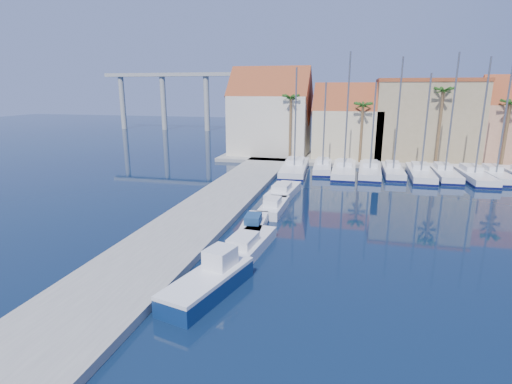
{
  "coord_description": "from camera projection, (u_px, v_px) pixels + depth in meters",
  "views": [
    {
      "loc": [
        3.2,
        -15.71,
        10.66
      ],
      "look_at": [
        -3.88,
        12.81,
        3.0
      ],
      "focal_mm": 28.0,
      "sensor_mm": 36.0,
      "label": 1
    }
  ],
  "objects": [
    {
      "name": "shore_north",
      "position": [
        400.0,
        159.0,
        60.87
      ],
      "size": [
        54.0,
        16.0,
        0.5
      ],
      "primitive_type": "cube",
      "color": "gray",
      "rests_on": "ground"
    },
    {
      "name": "building_2",
      "position": [
        425.0,
        119.0,
        58.65
      ],
      "size": [
        14.2,
        10.2,
        11.5
      ],
      "color": "#9C8960",
      "rests_on": "shore_north"
    },
    {
      "name": "sailboat_1",
      "position": [
        323.0,
        167.0,
        52.68
      ],
      "size": [
        2.68,
        8.57,
        11.38
      ],
      "rotation": [
        0.0,
        0.0,
        0.05
      ],
      "color": "white",
      "rests_on": "ground"
    },
    {
      "name": "fishing_boat",
      "position": [
        210.0,
        281.0,
        21.24
      ],
      "size": [
        3.56,
        6.56,
        2.18
      ],
      "rotation": [
        0.0,
        0.0,
        -0.25
      ],
      "color": "navy",
      "rests_on": "ground"
    },
    {
      "name": "sailboat_5",
      "position": [
        420.0,
        173.0,
        49.07
      ],
      "size": [
        2.88,
        10.19,
        12.36
      ],
      "rotation": [
        0.0,
        0.0,
        -0.02
      ],
      "color": "white",
      "rests_on": "ground"
    },
    {
      "name": "building_0",
      "position": [
        271.0,
        115.0,
        63.01
      ],
      "size": [
        12.3,
        9.0,
        13.5
      ],
      "color": "beige",
      "rests_on": "shore_north"
    },
    {
      "name": "motorboat_west_3",
      "position": [
        283.0,
        191.0,
        40.6
      ],
      "size": [
        2.73,
        7.04,
        1.4
      ],
      "rotation": [
        0.0,
        0.0,
        -0.08
      ],
      "color": "white",
      "rests_on": "ground"
    },
    {
      "name": "sailboat_7",
      "position": [
        473.0,
        175.0,
        47.79
      ],
      "size": [
        3.39,
        10.37,
        14.06
      ],
      "rotation": [
        0.0,
        0.0,
        0.07
      ],
      "color": "white",
      "rests_on": "ground"
    },
    {
      "name": "sailboat_3",
      "position": [
        370.0,
        170.0,
        50.51
      ],
      "size": [
        2.93,
        10.12,
        11.36
      ],
      "rotation": [
        0.0,
        0.0,
        -0.03
      ],
      "color": "white",
      "rests_on": "ground"
    },
    {
      "name": "sailboat_0",
      "position": [
        295.0,
        167.0,
        52.36
      ],
      "size": [
        3.8,
        11.89,
        13.15
      ],
      "rotation": [
        0.0,
        0.0,
        0.06
      ],
      "color": "white",
      "rests_on": "ground"
    },
    {
      "name": "motorboat_west_1",
      "position": [
        254.0,
        224.0,
        30.71
      ],
      "size": [
        2.03,
        5.13,
        1.4
      ],
      "rotation": [
        0.0,
        0.0,
        0.09
      ],
      "color": "white",
      "rests_on": "ground"
    },
    {
      "name": "motorboat_west_2",
      "position": [
        274.0,
        206.0,
        35.36
      ],
      "size": [
        1.91,
        5.65,
        1.4
      ],
      "rotation": [
        0.0,
        0.0,
        -0.02
      ],
      "color": "white",
      "rests_on": "ground"
    },
    {
      "name": "palm_0",
      "position": [
        291.0,
        100.0,
        56.74
      ],
      "size": [
        2.6,
        2.6,
        10.15
      ],
      "color": "brown",
      "rests_on": "shore_north"
    },
    {
      "name": "sailboat_6",
      "position": [
        444.0,
        173.0,
        48.95
      ],
      "size": [
        2.71,
        9.48,
        14.64
      ],
      "rotation": [
        0.0,
        0.0,
        0.02
      ],
      "color": "white",
      "rests_on": "ground"
    },
    {
      "name": "sailboat_4",
      "position": [
        393.0,
        170.0,
        50.22
      ],
      "size": [
        2.48,
        8.87,
        14.24
      ],
      "rotation": [
        0.0,
        0.0,
        0.02
      ],
      "color": "white",
      "rests_on": "ground"
    },
    {
      "name": "sailboat_8",
      "position": [
        494.0,
        174.0,
        47.93
      ],
      "size": [
        2.94,
        8.93,
        14.7
      ],
      "rotation": [
        0.0,
        0.0,
        0.07
      ],
      "color": "white",
      "rests_on": "ground"
    },
    {
      "name": "building_1",
      "position": [
        348.0,
        125.0,
        60.52
      ],
      "size": [
        10.3,
        8.0,
        11.0
      ],
      "color": "beige",
      "rests_on": "shore_north"
    },
    {
      "name": "viaduct",
      "position": [
        188.0,
        90.0,
        101.72
      ],
      "size": [
        48.0,
        2.2,
        14.45
      ],
      "color": "#9E9E99",
      "rests_on": "ground"
    },
    {
      "name": "sailboat_2",
      "position": [
        344.0,
        169.0,
        51.05
      ],
      "size": [
        2.84,
        10.68,
        14.86
      ],
      "rotation": [
        0.0,
        0.0,
        0.0
      ],
      "color": "white",
      "rests_on": "ground"
    },
    {
      "name": "ground",
      "position": [
        271.0,
        329.0,
        18.19
      ],
      "size": [
        260.0,
        260.0,
        0.0
      ],
      "primitive_type": "plane",
      "color": "#081432",
      "rests_on": "ground"
    },
    {
      "name": "quay_west",
      "position": [
        198.0,
        218.0,
        32.9
      ],
      "size": [
        6.0,
        77.0,
        0.5
      ],
      "primitive_type": "cube",
      "color": "gray",
      "rests_on": "ground"
    },
    {
      "name": "palm_2",
      "position": [
        443.0,
        93.0,
        51.84
      ],
      "size": [
        2.6,
        2.6,
        11.15
      ],
      "color": "brown",
      "rests_on": "shore_north"
    },
    {
      "name": "motorboat_west_0",
      "position": [
        246.0,
        245.0,
        26.57
      ],
      "size": [
        2.79,
        6.82,
        1.4
      ],
      "rotation": [
        0.0,
        0.0,
        -0.1
      ],
      "color": "white",
      "rests_on": "ground"
    },
    {
      "name": "palm_3",
      "position": [
        510.0,
        105.0,
        50.33
      ],
      "size": [
        2.6,
        2.6,
        9.65
      ],
      "color": "brown",
      "rests_on": "shore_north"
    },
    {
      "name": "palm_1",
      "position": [
        363.0,
        107.0,
        54.64
      ],
      "size": [
        2.6,
        2.6,
        9.15
      ],
      "color": "brown",
      "rests_on": "shore_north"
    }
  ]
}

